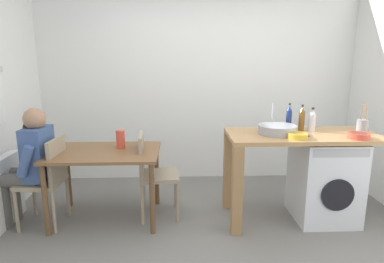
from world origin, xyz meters
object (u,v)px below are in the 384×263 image
at_px(vase, 121,139).
at_px(chair_person_seat, 48,177).
at_px(bottle_squat_brown, 302,119).
at_px(colander, 359,135).
at_px(washing_machine, 324,179).
at_px(utensil_crock, 362,125).
at_px(dining_table, 105,160).
at_px(seated_person, 30,161).
at_px(bottle_tall_green, 289,118).
at_px(mixing_bowl, 297,136).
at_px(chair_opposite, 152,171).
at_px(bottle_clear_small, 312,120).

bearing_deg(vase, chair_person_seat, -163.65).
height_order(chair_person_seat, bottle_squat_brown, bottle_squat_brown).
xyz_separation_m(bottle_squat_brown, colander, (0.42, -0.37, -0.09)).
relative_size(washing_machine, utensil_crock, 2.87).
bearing_deg(colander, utensil_crock, 56.30).
xyz_separation_m(dining_table, seated_person, (-0.71, -0.10, 0.03)).
bearing_deg(seated_person, dining_table, -79.16).
distance_m(seated_person, utensil_crock, 3.36).
bearing_deg(bottle_tall_green, mixing_bowl, -96.26).
height_order(washing_machine, mixing_bowl, mixing_bowl).
distance_m(seated_person, washing_machine, 2.98).
relative_size(chair_opposite, bottle_squat_brown, 3.30).
height_order(chair_opposite, colander, colander).
height_order(dining_table, utensil_crock, utensil_crock).
relative_size(mixing_bowl, colander, 0.94).
distance_m(chair_opposite, washing_machine, 1.80).
bearing_deg(washing_machine, chair_opposite, 176.14).
xyz_separation_m(dining_table, chair_opposite, (0.48, 0.04, -0.14)).
distance_m(washing_machine, bottle_squat_brown, 0.67).
xyz_separation_m(bottle_tall_green, utensil_crock, (0.71, -0.15, -0.06)).
bearing_deg(colander, chair_opposite, 170.29).
bearing_deg(bottle_squat_brown, dining_table, -177.90).
relative_size(chair_person_seat, bottle_clear_small, 3.66).
height_order(chair_person_seat, bottle_tall_green, bottle_tall_green).
xyz_separation_m(chair_opposite, bottle_tall_green, (1.44, 0.08, 0.54)).
bearing_deg(dining_table, bottle_clear_small, 1.21).
bearing_deg(bottle_squat_brown, colander, -41.54).
bearing_deg(utensil_crock, chair_person_seat, -178.55).
bearing_deg(bottle_clear_small, utensil_crock, -7.85).
distance_m(washing_machine, bottle_tall_green, 0.74).
height_order(chair_opposite, bottle_tall_green, bottle_tall_green).
relative_size(bottle_squat_brown, vase, 1.43).
height_order(washing_machine, utensil_crock, utensil_crock).
bearing_deg(washing_machine, mixing_bowl, -153.16).
height_order(seated_person, mixing_bowl, seated_person).
bearing_deg(mixing_bowl, seated_person, 176.05).
distance_m(dining_table, washing_machine, 2.28).
height_order(bottle_squat_brown, mixing_bowl, bottle_squat_brown).
relative_size(dining_table, washing_machine, 1.28).
bearing_deg(vase, mixing_bowl, -12.21).
xyz_separation_m(bottle_squat_brown, vase, (-1.89, 0.03, -0.21)).
xyz_separation_m(bottle_squat_brown, mixing_bowl, (-0.16, -0.35, -0.09)).
bearing_deg(mixing_bowl, bottle_clear_small, 50.66).
bearing_deg(dining_table, utensil_crock, -0.51).
distance_m(dining_table, bottle_clear_small, 2.17).
relative_size(bottle_clear_small, utensil_crock, 0.82).
height_order(chair_opposite, utensil_crock, utensil_crock).
distance_m(dining_table, seated_person, 0.71).
bearing_deg(vase, washing_machine, -4.75).
distance_m(chair_person_seat, bottle_tall_green, 2.53).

